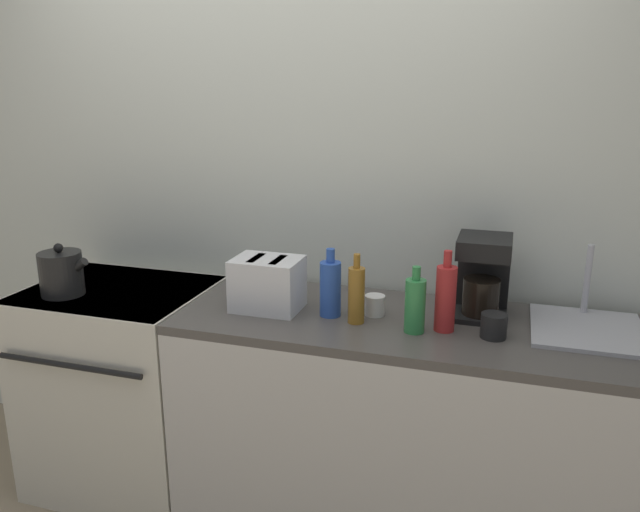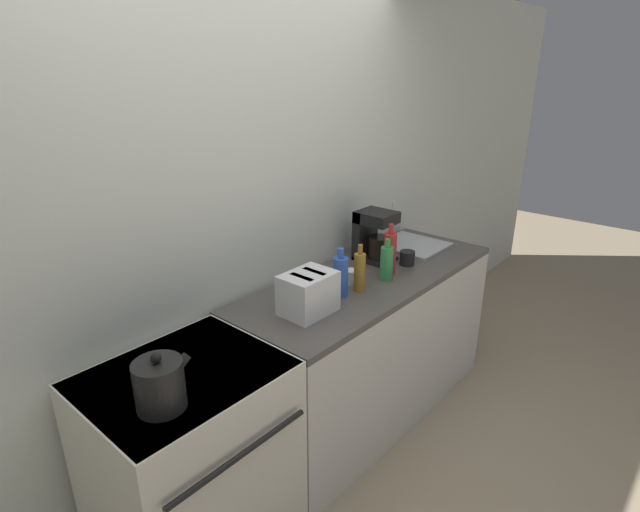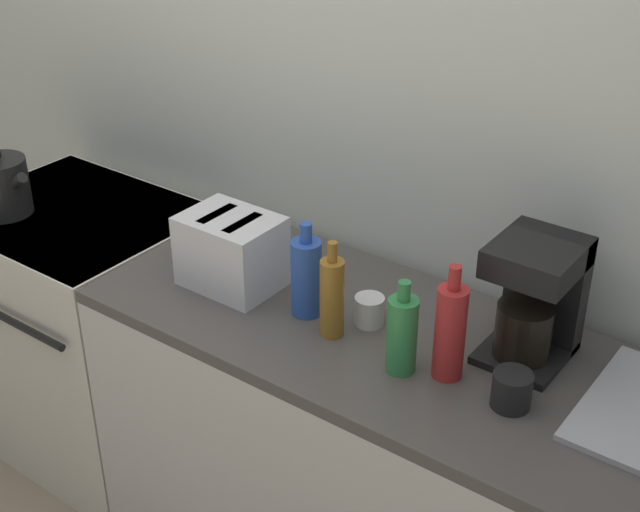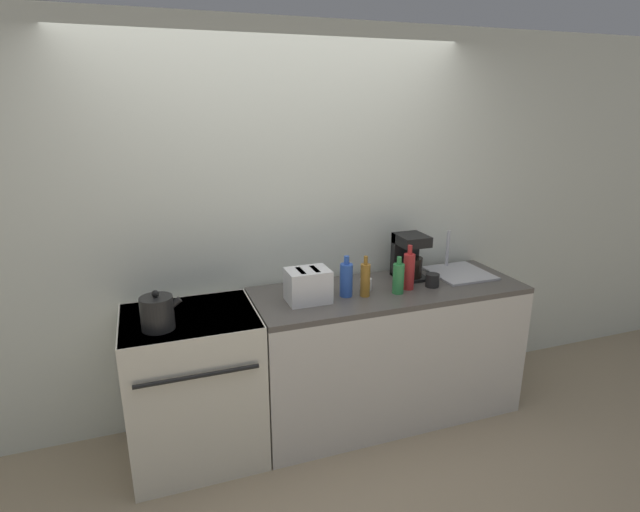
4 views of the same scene
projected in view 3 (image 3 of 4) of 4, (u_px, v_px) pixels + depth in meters
wall_back at (306, 112)px, 2.63m from camera, size 8.00×0.05×2.60m
stove at (89, 330)px, 3.09m from camera, size 0.77×0.67×0.93m
counter_block at (410, 488)px, 2.44m from camera, size 1.80×0.66×0.93m
kettle at (1, 186)px, 2.82m from camera, size 0.22×0.18×0.22m
toaster at (231, 251)px, 2.43m from camera, size 0.26×0.20×0.20m
coffee_maker at (536, 295)px, 2.12m from camera, size 0.19×0.22×0.31m
bottle_amber at (332, 297)px, 2.21m from camera, size 0.06×0.06×0.26m
bottle_blue at (306, 276)px, 2.30m from camera, size 0.08×0.08×0.26m
bottle_red at (450, 331)px, 2.05m from camera, size 0.07×0.07×0.30m
bottle_green at (402, 334)px, 2.08m from camera, size 0.07×0.07×0.24m
cup_black at (512, 390)px, 1.99m from camera, size 0.09×0.09×0.09m
cup_white at (369, 310)px, 2.29m from camera, size 0.08×0.08×0.08m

